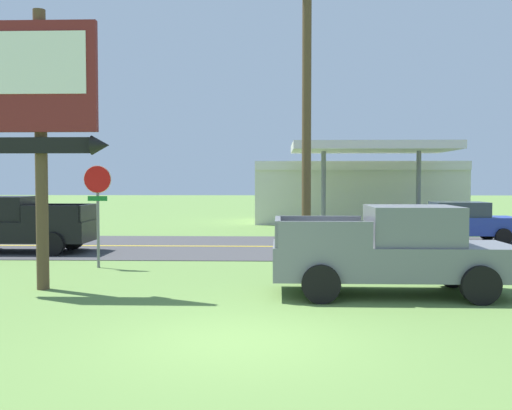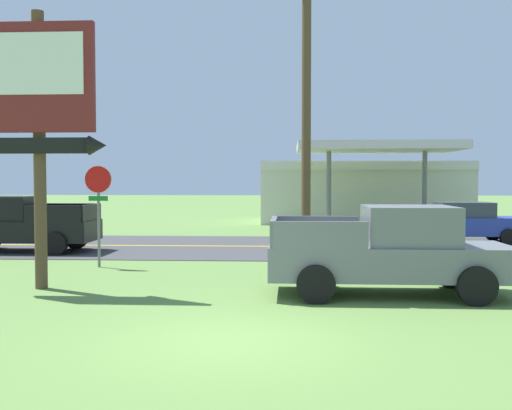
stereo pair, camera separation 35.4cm
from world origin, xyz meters
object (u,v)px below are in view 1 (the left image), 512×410
object	(u,v)px
stop_sign	(98,198)
utility_pole	(307,93)
motel_sign	(41,103)
pickup_black_on_road	(15,225)
car_blue_near_lane	(462,222)
gas_station	(356,190)
pickup_grey_parked_on_lawn	(394,251)

from	to	relation	value
stop_sign	utility_pole	xyz separation A→B (m)	(5.98, -0.01, 2.94)
motel_sign	pickup_black_on_road	bearing A→B (deg)	118.45
pickup_black_on_road	car_blue_near_lane	world-z (taller)	pickup_black_on_road
gas_station	pickup_grey_parked_on_lawn	distance (m)	22.77
stop_sign	pickup_black_on_road	bearing A→B (deg)	139.02
pickup_grey_parked_on_lawn	pickup_black_on_road	world-z (taller)	same
motel_sign	utility_pole	world-z (taller)	utility_pole
motel_sign	gas_station	xyz separation A→B (m)	(10.14, 22.43, -2.33)
motel_sign	car_blue_near_lane	xyz separation A→B (m)	(12.90, 10.96, -3.44)
utility_pole	pickup_grey_parked_on_lawn	bearing A→B (deg)	-64.83
stop_sign	motel_sign	bearing A→B (deg)	-93.31
stop_sign	utility_pole	bearing A→B (deg)	-0.08
motel_sign	stop_sign	distance (m)	4.17
car_blue_near_lane	utility_pole	bearing A→B (deg)	-131.99
pickup_grey_parked_on_lawn	motel_sign	bearing A→B (deg)	178.42
gas_station	car_blue_near_lane	xyz separation A→B (m)	(2.76, -11.47, -1.11)
motel_sign	utility_pole	xyz separation A→B (m)	(6.19, 3.50, 0.69)
utility_pole	gas_station	distance (m)	19.57
motel_sign	gas_station	distance (m)	24.72
utility_pole	pickup_grey_parked_on_lawn	world-z (taller)	utility_pole
pickup_black_on_road	car_blue_near_lane	xyz separation A→B (m)	(16.67, 4.00, -0.13)
motel_sign	pickup_black_on_road	world-z (taller)	motel_sign
pickup_black_on_road	utility_pole	bearing A→B (deg)	-19.16
gas_station	car_blue_near_lane	distance (m)	11.85
pickup_grey_parked_on_lawn	stop_sign	bearing A→B (deg)	154.28
stop_sign	utility_pole	distance (m)	6.67
utility_pole	pickup_black_on_road	distance (m)	11.28
utility_pole	pickup_grey_parked_on_lawn	distance (m)	5.74
stop_sign	pickup_grey_parked_on_lawn	world-z (taller)	stop_sign
utility_pole	pickup_grey_parked_on_lawn	size ratio (longest dim) A/B	1.80
utility_pole	pickup_black_on_road	xyz separation A→B (m)	(-9.96, 3.46, -4.00)
motel_sign	utility_pole	bearing A→B (deg)	29.48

